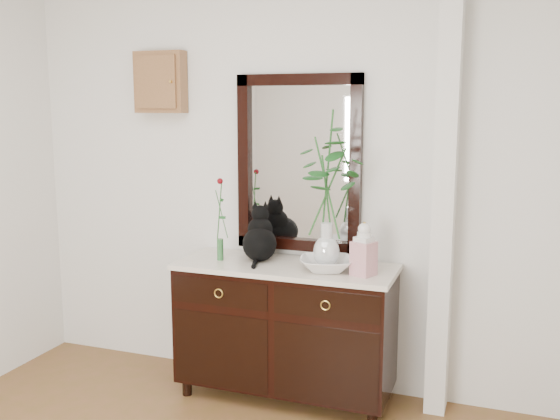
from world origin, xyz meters
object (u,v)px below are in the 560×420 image
at_px(cat, 260,233).
at_px(ginger_jar, 364,248).
at_px(lotus_bowl, 326,264).
at_px(sideboard, 286,324).

bearing_deg(cat, ginger_jar, -27.48).
height_order(lotus_bowl, ginger_jar, ginger_jar).
bearing_deg(ginger_jar, cat, 169.61).
xyz_separation_m(sideboard, ginger_jar, (0.49, -0.07, 0.53)).
relative_size(lotus_bowl, ginger_jar, 1.00).
height_order(cat, lotus_bowl, cat).
height_order(sideboard, lotus_bowl, lotus_bowl).
height_order(sideboard, ginger_jar, ginger_jar).
distance_m(sideboard, lotus_bowl, 0.50).
relative_size(cat, ginger_jar, 1.11).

